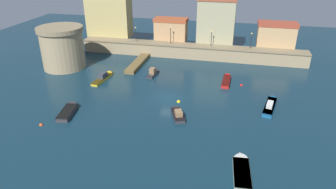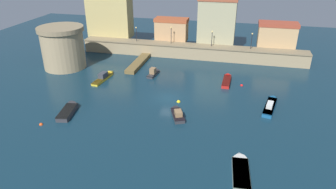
# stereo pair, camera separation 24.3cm
# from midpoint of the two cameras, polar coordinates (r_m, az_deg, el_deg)

# --- Properties ---
(ground_plane) EXTENTS (111.85, 111.85, 0.00)m
(ground_plane) POSITION_cam_midpoint_polar(r_m,az_deg,el_deg) (47.82, -0.07, -0.71)
(ground_plane) COLOR #112D3D
(quay_wall) EXTENTS (46.94, 3.23, 2.77)m
(quay_wall) POSITION_cam_midpoint_polar(r_m,az_deg,el_deg) (65.66, 3.98, 8.01)
(quay_wall) COLOR #9E8966
(quay_wall) RESTS_ON ground
(old_town_backdrop) EXTENTS (45.22, 5.75, 9.54)m
(old_town_backdrop) POSITION_cam_midpoint_polar(r_m,az_deg,el_deg) (68.34, 1.94, 13.41)
(old_town_backdrop) COLOR tan
(old_town_backdrop) RESTS_ON ground
(fortress_tower) EXTENTS (8.45, 8.45, 7.92)m
(fortress_tower) POSITION_cam_midpoint_polar(r_m,az_deg,el_deg) (62.34, -19.03, 8.22)
(fortress_tower) COLOR #9E8966
(fortress_tower) RESTS_ON ground
(pier_dock) EXTENTS (1.86, 10.70, 0.70)m
(pier_dock) POSITION_cam_midpoint_polar(r_m,az_deg,el_deg) (61.86, -5.67, 5.79)
(pier_dock) COLOR brown
(pier_dock) RESTS_ON ground
(quay_lamp_0) EXTENTS (0.32, 0.32, 3.08)m
(quay_lamp_0) POSITION_cam_midpoint_polar(r_m,az_deg,el_deg) (67.52, -6.10, 11.47)
(quay_lamp_0) COLOR black
(quay_lamp_0) RESTS_ON quay_wall
(quay_lamp_1) EXTENTS (0.32, 0.32, 3.56)m
(quay_lamp_1) POSITION_cam_midpoint_polar(r_m,az_deg,el_deg) (65.40, 0.38, 11.40)
(quay_lamp_1) COLOR black
(quay_lamp_1) RESTS_ON quay_wall
(quay_lamp_2) EXTENTS (0.32, 0.32, 3.17)m
(quay_lamp_2) POSITION_cam_midpoint_polar(r_m,az_deg,el_deg) (64.18, 7.91, 10.67)
(quay_lamp_2) COLOR black
(quay_lamp_2) RESTS_ON quay_wall
(quay_lamp_3) EXTENTS (0.32, 0.32, 3.21)m
(quay_lamp_3) POSITION_cam_midpoint_polar(r_m,az_deg,el_deg) (63.98, 15.00, 10.02)
(quay_lamp_3) COLOR black
(quay_lamp_3) RESTS_ON quay_wall
(moored_boat_0) EXTENTS (2.12, 6.33, 1.60)m
(moored_boat_0) POSITION_cam_midpoint_polar(r_m,az_deg,el_deg) (34.36, 13.13, -12.72)
(moored_boat_0) COLOR white
(moored_boat_0) RESTS_ON ground
(moored_boat_1) EXTENTS (2.96, 4.79, 1.57)m
(moored_boat_1) POSITION_cam_midpoint_polar(r_m,az_deg,el_deg) (42.95, 1.53, -3.38)
(moored_boat_1) COLOR #333338
(moored_boat_1) RESTS_ON ground
(moored_boat_2) EXTENTS (2.68, 7.30, 1.53)m
(moored_boat_2) POSITION_cam_midpoint_polar(r_m,az_deg,el_deg) (47.65, 18.28, -1.68)
(moored_boat_2) COLOR #195689
(moored_boat_2) RESTS_ON ground
(moored_boat_3) EXTENTS (1.61, 4.60, 1.79)m
(moored_boat_3) POSITION_cam_midpoint_polar(r_m,az_deg,el_deg) (56.76, -2.72, 4.12)
(moored_boat_3) COLOR #333338
(moored_boat_3) RESTS_ON ground
(moored_boat_4) EXTENTS (1.39, 6.26, 1.17)m
(moored_boat_4) POSITION_cam_midpoint_polar(r_m,az_deg,el_deg) (54.75, 10.66, 2.77)
(moored_boat_4) COLOR red
(moored_boat_4) RESTS_ON ground
(moored_boat_5) EXTENTS (2.54, 5.86, 1.51)m
(moored_boat_5) POSITION_cam_midpoint_polar(r_m,az_deg,el_deg) (46.11, -17.86, -2.61)
(moored_boat_5) COLOR #333338
(moored_boat_5) RESTS_ON ground
(moored_boat_6) EXTENTS (1.78, 7.04, 1.64)m
(moored_boat_6) POSITION_cam_midpoint_polar(r_m,az_deg,el_deg) (56.13, -11.72, 3.29)
(moored_boat_6) COLOR gold
(moored_boat_6) RESTS_ON ground
(mooring_buoy_0) EXTENTS (0.57, 0.57, 0.57)m
(mooring_buoy_0) POSITION_cam_midpoint_polar(r_m,az_deg,el_deg) (46.75, 1.81, -1.38)
(mooring_buoy_0) COLOR yellow
(mooring_buoy_0) RESTS_ON ground
(mooring_buoy_1) EXTENTS (0.49, 0.49, 0.49)m
(mooring_buoy_1) POSITION_cam_midpoint_polar(r_m,az_deg,el_deg) (53.70, 13.26, 1.64)
(mooring_buoy_1) COLOR red
(mooring_buoy_1) RESTS_ON ground
(mooring_buoy_2) EXTENTS (0.49, 0.49, 0.49)m
(mooring_buoy_2) POSITION_cam_midpoint_polar(r_m,az_deg,el_deg) (44.19, -22.50, -5.24)
(mooring_buoy_2) COLOR #EA4C19
(mooring_buoy_2) RESTS_ON ground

